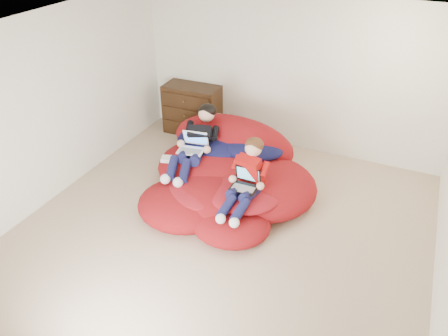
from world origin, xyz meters
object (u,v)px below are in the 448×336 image
at_px(dresser, 192,110).
at_px(older_boy, 197,139).
at_px(laptop_white, 193,145).
at_px(beanbag_pile, 226,173).
at_px(laptop_black, 246,182).
at_px(younger_boy, 247,175).

distance_m(dresser, older_boy, 1.59).
height_order(dresser, laptop_white, dresser).
bearing_deg(beanbag_pile, dresser, 132.83).
height_order(laptop_white, laptop_black, laptop_white).
bearing_deg(laptop_black, beanbag_pile, 134.23).
distance_m(older_boy, younger_boy, 1.14).
bearing_deg(older_boy, dresser, 120.84).
bearing_deg(dresser, older_boy, -59.16).
bearing_deg(dresser, beanbag_pile, -47.17).
xyz_separation_m(dresser, laptop_white, (0.80, -1.46, 0.21)).
bearing_deg(laptop_black, laptop_white, 155.36).
bearing_deg(beanbag_pile, laptop_black, -45.77).
bearing_deg(younger_boy, laptop_black, -90.00).
distance_m(dresser, laptop_white, 1.68).
bearing_deg(laptop_white, younger_boy, -23.31).
xyz_separation_m(beanbag_pile, younger_boy, (0.50, -0.49, 0.39)).
distance_m(younger_boy, laptop_black, 0.09).
bearing_deg(beanbag_pile, laptop_white, -173.44).
relative_size(beanbag_pile, older_boy, 1.91).
bearing_deg(beanbag_pile, younger_boy, -44.18).
bearing_deg(beanbag_pile, older_boy, 173.28).
relative_size(dresser, younger_boy, 0.98).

